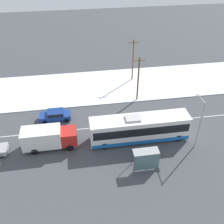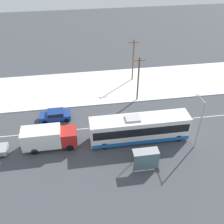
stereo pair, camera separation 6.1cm
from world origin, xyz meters
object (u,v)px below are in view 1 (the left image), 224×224
city_bus (139,128)px  bus_shelter (146,158)px  pedestrian_at_stop (145,153)px  utility_pole_snowlot (133,59)px  sedan_car (55,115)px  utility_pole_roadside (138,78)px  box_truck (48,137)px  streetlamp (199,117)px

city_bus → bus_shelter: size_ratio=4.30×
pedestrian_at_stop → utility_pole_snowlot: utility_pole_snowlot is taller
sedan_car → utility_pole_roadside: 13.23m
city_bus → bus_shelter: city_bus is taller
city_bus → box_truck: 11.26m
box_truck → pedestrian_at_stop: size_ratio=3.60×
city_bus → box_truck: city_bus is taller
bus_shelter → utility_pole_roadside: bearing=80.5°
box_truck → city_bus: bearing=-1.4°
box_truck → utility_pole_snowlot: size_ratio=0.89×
box_truck → pedestrian_at_stop: box_truck is taller
sedan_car → streetlamp: streetlamp is taller
sedan_car → pedestrian_at_stop: size_ratio=2.35×
sedan_car → utility_pole_roadside: (12.48, 3.18, 2.99)m
city_bus → utility_pole_roadside: size_ratio=1.72×
sedan_car → bus_shelter: bearing=133.3°
bus_shelter → utility_pole_snowlot: utility_pole_snowlot is taller
sedan_car → pedestrian_at_stop: (10.39, -9.54, 0.32)m
city_bus → streetlamp: (6.52, -2.00, 2.48)m
utility_pole_roadside → utility_pole_snowlot: bearing=84.3°
box_truck → utility_pole_snowlot: (13.78, 15.18, 2.30)m
sedan_car → utility_pole_snowlot: size_ratio=0.58×
bus_shelter → utility_pole_roadside: size_ratio=0.40×
pedestrian_at_stop → bus_shelter: 1.36m
bus_shelter → pedestrian_at_stop: bearing=79.3°
box_truck → pedestrian_at_stop: bearing=-19.9°
pedestrian_at_stop → utility_pole_roadside: utility_pole_roadside is taller
bus_shelter → utility_pole_roadside: utility_pole_roadside is taller
pedestrian_at_stop → utility_pole_roadside: size_ratio=0.25×
streetlamp → utility_pole_snowlot: utility_pole_snowlot is taller
pedestrian_at_stop → utility_pole_roadside: (2.09, 12.73, 2.67)m
streetlamp → sedan_car: bearing=155.4°
bus_shelter → utility_pole_snowlot: 20.74m
streetlamp → utility_pole_roadside: size_ratio=0.92×
utility_pole_snowlot → sedan_car: bearing=-143.7°
box_truck → streetlamp: 18.12m
box_truck → pedestrian_at_stop: 11.75m
city_bus → box_truck: bearing=178.6°
bus_shelter → utility_pole_roadside: 14.29m
sedan_car → bus_shelter: bus_shelter is taller
utility_pole_roadside → box_truck: bearing=-146.4°
bus_shelter → utility_pole_snowlot: bearing=81.7°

